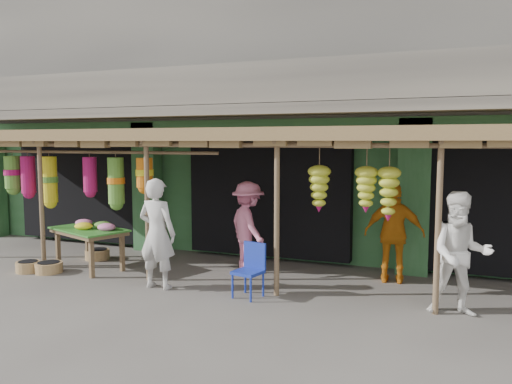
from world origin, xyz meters
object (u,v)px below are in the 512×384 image
(person_front, at_px, (157,234))
(person_vendor, at_px, (394,233))
(person_shopper, at_px, (248,227))
(blue_chair, at_px, (251,267))
(flower_table, at_px, (91,231))
(person_right, at_px, (460,254))

(person_front, height_order, person_vendor, person_front)
(person_shopper, bearing_deg, blue_chair, 156.80)
(flower_table, xyz_separation_m, blue_chair, (3.68, -0.51, -0.28))
(blue_chair, xyz_separation_m, person_shopper, (-0.65, 1.47, 0.39))
(flower_table, bearing_deg, person_shopper, 38.26)
(person_shopper, bearing_deg, person_front, 100.27)
(blue_chair, height_order, person_front, person_front)
(blue_chair, height_order, person_right, person_right)
(person_front, relative_size, person_vendor, 1.07)
(person_right, distance_m, person_shopper, 4.03)
(person_front, bearing_deg, flower_table, -17.02)
(blue_chair, relative_size, person_vendor, 0.49)
(blue_chair, bearing_deg, person_vendor, 51.71)
(flower_table, height_order, blue_chair, flower_table)
(person_vendor, xyz_separation_m, person_shopper, (-2.76, -0.24, -0.01))
(person_front, xyz_separation_m, person_right, (4.89, 0.43, -0.05))
(flower_table, distance_m, blue_chair, 3.73)
(blue_chair, relative_size, person_right, 0.49)
(person_front, xyz_separation_m, person_shopper, (1.04, 1.62, -0.07))
(flower_table, xyz_separation_m, person_vendor, (5.80, 1.20, 0.13))
(flower_table, relative_size, person_front, 0.95)
(person_right, bearing_deg, person_vendor, 118.98)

